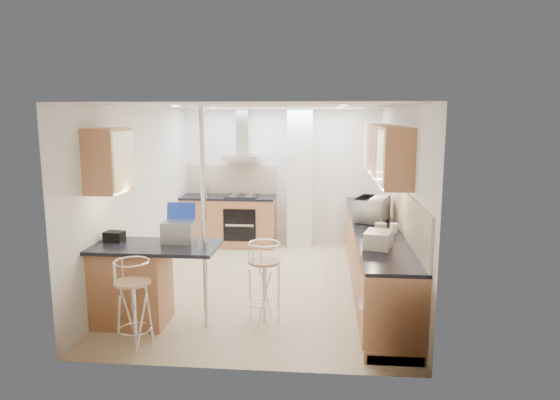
# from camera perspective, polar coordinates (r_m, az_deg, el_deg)

# --- Properties ---
(ground) EXTENTS (4.80, 4.80, 0.00)m
(ground) POSITION_cam_1_polar(r_m,az_deg,el_deg) (7.19, -1.48, -9.64)
(ground) COLOR #C9B586
(ground) RESTS_ON ground
(room_shell) EXTENTS (3.64, 4.84, 2.51)m
(room_shell) POSITION_cam_1_polar(r_m,az_deg,el_deg) (7.18, 1.39, 2.98)
(room_shell) COLOR white
(room_shell) RESTS_ON ground
(right_counter) EXTENTS (0.63, 4.40, 0.92)m
(right_counter) POSITION_cam_1_polar(r_m,az_deg,el_deg) (7.04, 10.79, -6.31)
(right_counter) COLOR #AD6C45
(right_counter) RESTS_ON ground
(back_counter) EXTENTS (1.70, 0.63, 0.92)m
(back_counter) POSITION_cam_1_polar(r_m,az_deg,el_deg) (9.21, -5.86, -2.37)
(back_counter) COLOR #AD6C45
(back_counter) RESTS_ON ground
(peninsula) EXTENTS (1.47, 0.72, 0.94)m
(peninsula) POSITION_cam_1_polar(r_m,az_deg,el_deg) (5.94, -14.15, -9.35)
(peninsula) COLOR #AD6C45
(peninsula) RESTS_ON ground
(microwave) EXTENTS (0.57, 0.69, 0.33)m
(microwave) POSITION_cam_1_polar(r_m,az_deg,el_deg) (7.06, 10.48, -1.05)
(microwave) COLOR white
(microwave) RESTS_ON right_counter
(laptop) EXTENTS (0.36, 0.27, 0.24)m
(laptop) POSITION_cam_1_polar(r_m,az_deg,el_deg) (5.83, -11.48, -3.60)
(laptop) COLOR #9B9FA3
(laptop) RESTS_ON peninsula
(bag) EXTENTS (0.23, 0.18, 0.12)m
(bag) POSITION_cam_1_polar(r_m,az_deg,el_deg) (6.09, -18.41, -3.96)
(bag) COLOR black
(bag) RESTS_ON peninsula
(bar_stool_near) EXTENTS (0.40, 0.40, 0.95)m
(bar_stool_near) POSITION_cam_1_polar(r_m,az_deg,el_deg) (5.41, -16.38, -11.40)
(bar_stool_near) COLOR tan
(bar_stool_near) RESTS_ON ground
(bar_stool_end) EXTENTS (0.55, 0.55, 0.96)m
(bar_stool_end) POSITION_cam_1_polar(r_m,az_deg,el_deg) (5.86, -1.80, -9.31)
(bar_stool_end) COLOR tan
(bar_stool_end) RESTS_ON ground
(jar_a) EXTENTS (0.16, 0.16, 0.19)m
(jar_a) POSITION_cam_1_polar(r_m,az_deg,el_deg) (7.57, 10.65, -0.86)
(jar_a) COLOR beige
(jar_a) RESTS_ON right_counter
(jar_b) EXTENTS (0.15, 0.15, 0.16)m
(jar_b) POSITION_cam_1_polar(r_m,az_deg,el_deg) (8.21, 9.93, -0.13)
(jar_b) COLOR beige
(jar_b) RESTS_ON right_counter
(jar_c) EXTENTS (0.18, 0.18, 0.19)m
(jar_c) POSITION_cam_1_polar(r_m,az_deg,el_deg) (6.07, 11.41, -3.51)
(jar_c) COLOR #B7B592
(jar_c) RESTS_ON right_counter
(jar_d) EXTENTS (0.10, 0.10, 0.12)m
(jar_d) POSITION_cam_1_polar(r_m,az_deg,el_deg) (6.42, 12.89, -3.15)
(jar_d) COLOR white
(jar_d) RESTS_ON right_counter
(bread_bin) EXTENTS (0.37, 0.42, 0.18)m
(bread_bin) POSITION_cam_1_polar(r_m,az_deg,el_deg) (5.68, 11.17, -4.46)
(bread_bin) COLOR beige
(bread_bin) RESTS_ON right_counter
(kettle) EXTENTS (0.16, 0.16, 0.20)m
(kettle) POSITION_cam_1_polar(r_m,az_deg,el_deg) (9.21, -8.60, 1.10)
(kettle) COLOR silver
(kettle) RESTS_ON back_counter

